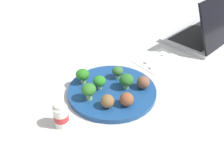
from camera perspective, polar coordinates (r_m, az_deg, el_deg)
ground_plane at (r=0.81m, az=0.00°, el=-2.05°), size 4.00×4.00×0.00m
plate at (r=0.81m, az=0.00°, el=-1.60°), size 0.28×0.28×0.02m
broccoli_floret_mid_left at (r=0.82m, az=-6.59°, el=2.05°), size 0.04×0.04×0.05m
broccoli_floret_mid_right at (r=0.84m, az=1.28°, el=2.81°), size 0.04×0.04×0.04m
broccoli_floret_back_right at (r=0.79m, az=-2.83°, el=0.60°), size 0.04×0.04×0.05m
broccoli_floret_front_left at (r=0.79m, az=3.25°, el=0.86°), size 0.05×0.05×0.05m
broccoli_floret_front_right at (r=0.75m, az=-5.23°, el=-1.36°), size 0.04×0.04×0.05m
meatball_mid_right at (r=0.80m, az=7.01°, el=0.39°), size 0.04×0.04×0.04m
meatball_far_rim at (r=0.73m, az=-1.03°, el=-3.87°), size 0.04×0.04×0.04m
meatball_front_left at (r=0.73m, az=3.30°, el=-3.44°), size 0.04×0.04×0.04m
napkin at (r=0.99m, az=10.38°, el=5.29°), size 0.18×0.13×0.01m
fork at (r=1.01m, az=9.94°, el=6.10°), size 0.12×0.02×0.01m
knife at (r=0.99m, az=11.43°, el=5.25°), size 0.15×0.02×0.01m
yogurt_bottle at (r=0.70m, az=-11.35°, el=-7.00°), size 0.04×0.04×0.07m
laptop at (r=1.19m, az=20.40°, el=10.93°), size 0.33×0.24×0.20m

